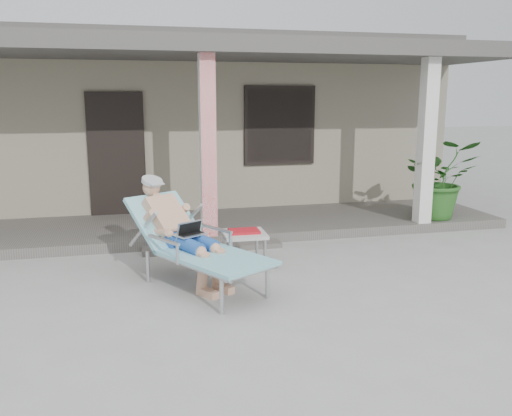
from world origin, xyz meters
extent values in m
plane|color=#9E9E99|center=(0.00, 0.00, 0.00)|extent=(60.00, 60.00, 0.00)
cube|color=gray|center=(0.00, 6.50, 1.50)|extent=(10.00, 5.00, 3.00)
cube|color=#474442|center=(0.00, 6.50, 3.15)|extent=(10.40, 5.40, 0.30)
cube|color=black|center=(-1.30, 3.97, 1.20)|extent=(0.95, 0.06, 2.10)
cube|color=black|center=(1.60, 3.97, 1.65)|extent=(1.20, 0.06, 1.30)
cube|color=black|center=(1.60, 3.96, 1.65)|extent=(1.32, 0.05, 1.42)
cube|color=#605B56|center=(0.00, 3.00, 0.07)|extent=(10.00, 2.00, 0.15)
cube|color=red|center=(0.00, 2.15, 1.45)|extent=(0.22, 0.22, 2.61)
cube|color=silver|center=(3.50, 2.15, 1.45)|extent=(0.22, 0.22, 2.61)
cube|color=#474442|center=(0.00, 3.00, 2.88)|extent=(10.00, 2.30, 0.24)
cube|color=#605B56|center=(0.00, 1.85, 0.04)|extent=(2.00, 0.30, 0.07)
cylinder|color=#B7B7BC|center=(-0.29, -0.51, 0.19)|extent=(0.04, 0.04, 0.39)
cylinder|color=#B7B7BC|center=(0.28, -0.18, 0.19)|extent=(0.04, 0.04, 0.39)
cylinder|color=#B7B7BC|center=(-0.96, 0.65, 0.19)|extent=(0.04, 0.04, 0.39)
cylinder|color=#B7B7BC|center=(-0.40, 0.98, 0.19)|extent=(0.04, 0.04, 0.39)
cube|color=#B7B7BC|center=(-0.25, 0.08, 0.40)|extent=(1.21, 1.43, 0.03)
cube|color=#7FAFC5|center=(-0.25, 0.08, 0.43)|extent=(1.32, 1.52, 0.04)
cube|color=#B7B7BC|center=(-0.72, 0.88, 0.65)|extent=(0.87, 0.85, 0.52)
cube|color=#7FAFC5|center=(-0.72, 0.88, 0.68)|extent=(1.00, 0.97, 0.58)
cylinder|color=#AAAAAC|center=(-0.87, 1.14, 1.15)|extent=(0.35, 0.35, 0.14)
cube|color=silver|center=(-0.48, 0.47, 0.61)|extent=(0.42, 0.39, 0.24)
cube|color=#BBBCB6|center=(0.28, 0.99, 0.43)|extent=(0.56, 0.56, 0.04)
cylinder|color=#B7B7BC|center=(0.06, 0.77, 0.21)|extent=(0.04, 0.04, 0.41)
cylinder|color=#B7B7BC|center=(0.49, 0.77, 0.21)|extent=(0.04, 0.04, 0.41)
cylinder|color=#B7B7BC|center=(0.06, 1.20, 0.21)|extent=(0.04, 0.04, 0.41)
cylinder|color=#B7B7BC|center=(0.49, 1.20, 0.21)|extent=(0.04, 0.04, 0.41)
cube|color=red|center=(0.28, 0.99, 0.47)|extent=(0.39, 0.29, 0.03)
cube|color=black|center=(0.28, 1.13, 0.47)|extent=(0.38, 0.03, 0.04)
imported|color=#26591E|center=(3.94, 2.39, 0.82)|extent=(1.43, 1.32, 1.33)
camera|label=1|loc=(-1.17, -5.60, 2.16)|focal=38.00mm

